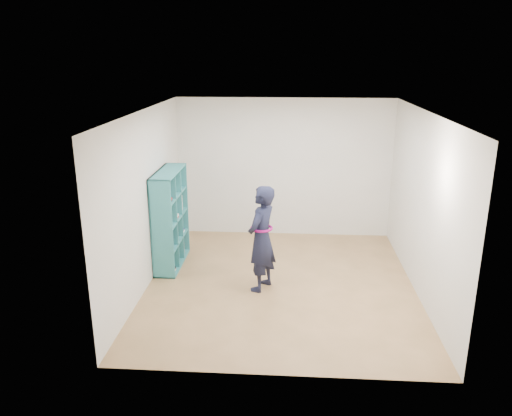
{
  "coord_description": "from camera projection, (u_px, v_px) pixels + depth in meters",
  "views": [
    {
      "loc": [
        0.1,
        -6.91,
        3.37
      ],
      "look_at": [
        -0.39,
        0.3,
        1.12
      ],
      "focal_mm": 35.0,
      "sensor_mm": 36.0,
      "label": 1
    }
  ],
  "objects": [
    {
      "name": "bookshelf",
      "position": [
        169.0,
        220.0,
        8.11
      ],
      "size": [
        0.35,
        1.19,
        1.59
      ],
      "color": "teal",
      "rests_on": "floor"
    },
    {
      "name": "wall_front",
      "position": [
        277.0,
        266.0,
        5.06
      ],
      "size": [
        4.0,
        0.02,
        2.6
      ],
      "primitive_type": "cube",
      "color": "beige",
      "rests_on": "floor"
    },
    {
      "name": "floor",
      "position": [
        280.0,
        284.0,
        7.59
      ],
      "size": [
        4.5,
        4.5,
        0.0
      ],
      "primitive_type": "plane",
      "color": "olive",
      "rests_on": "ground"
    },
    {
      "name": "wall_back",
      "position": [
        284.0,
        168.0,
        9.35
      ],
      "size": [
        4.0,
        0.02,
        2.6
      ],
      "primitive_type": "cube",
      "color": "beige",
      "rests_on": "floor"
    },
    {
      "name": "wall_right",
      "position": [
        423.0,
        205.0,
        7.08
      ],
      "size": [
        0.02,
        4.5,
        2.6
      ],
      "primitive_type": "cube",
      "color": "beige",
      "rests_on": "floor"
    },
    {
      "name": "smartphone",
      "position": [
        255.0,
        229.0,
        7.34
      ],
      "size": [
        0.02,
        0.1,
        0.13
      ],
      "rotation": [
        0.42,
        0.0,
        -0.13
      ],
      "color": "silver",
      "rests_on": "person"
    },
    {
      "name": "wall_left",
      "position": [
        146.0,
        200.0,
        7.34
      ],
      "size": [
        0.02,
        4.5,
        2.6
      ],
      "primitive_type": "cube",
      "color": "beige",
      "rests_on": "floor"
    },
    {
      "name": "ceiling",
      "position": [
        283.0,
        112.0,
        6.82
      ],
      "size": [
        4.5,
        4.5,
        0.0
      ],
      "primitive_type": "plane",
      "color": "white",
      "rests_on": "wall_back"
    },
    {
      "name": "person",
      "position": [
        262.0,
        238.0,
        7.24
      ],
      "size": [
        0.58,
        0.68,
        1.58
      ],
      "rotation": [
        0.0,
        0.0,
        -1.99
      ],
      "color": "black",
      "rests_on": "floor"
    }
  ]
}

